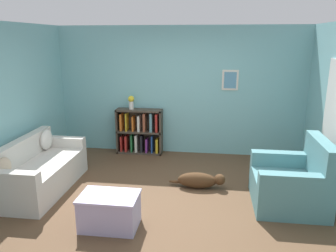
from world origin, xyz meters
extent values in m
plane|color=brown|center=(0.00, 0.00, 0.00)|extent=(14.00, 14.00, 0.00)
cube|color=#7AB7BC|center=(0.00, 2.25, 1.30)|extent=(5.60, 0.10, 2.60)
cube|color=silver|center=(1.00, 2.19, 1.55)|extent=(0.32, 0.02, 0.40)
cube|color=#568EAD|center=(1.00, 2.18, 1.55)|extent=(0.24, 0.01, 0.32)
cube|color=white|center=(2.49, 0.70, 1.02)|extent=(0.02, 0.84, 2.05)
cube|color=beige|center=(-1.99, 0.12, 0.23)|extent=(0.81, 1.75, 0.46)
cube|color=beige|center=(-2.31, 0.12, 0.63)|extent=(0.16, 1.75, 0.36)
cube|color=beige|center=(-1.99, -0.67, 0.55)|extent=(0.81, 0.16, 0.18)
cube|color=beige|center=(-1.99, 0.92, 0.55)|extent=(0.81, 0.16, 0.18)
ellipsoid|color=tan|center=(-2.19, -0.49, 0.60)|extent=(0.14, 0.30, 0.30)
ellipsoid|color=beige|center=(-2.19, 0.74, 0.63)|extent=(0.14, 0.36, 0.36)
cube|color=#42382D|center=(-1.28, 2.04, 0.47)|extent=(0.04, 0.28, 0.94)
cube|color=#42382D|center=(-0.36, 2.04, 0.47)|extent=(0.04, 0.28, 0.94)
cube|color=#42382D|center=(-0.82, 2.17, 0.47)|extent=(0.95, 0.02, 0.94)
cube|color=#42382D|center=(-0.82, 2.04, 0.02)|extent=(0.95, 0.28, 0.04)
cube|color=#42382D|center=(-0.82, 2.04, 0.47)|extent=(0.95, 0.28, 0.04)
cube|color=#42382D|center=(-0.82, 2.04, 0.92)|extent=(0.95, 0.28, 0.04)
cube|color=#B22823|center=(-1.20, 2.03, 0.19)|extent=(0.03, 0.21, 0.34)
cube|color=orange|center=(-1.19, 2.03, 0.66)|extent=(0.04, 0.21, 0.35)
cube|color=#B22823|center=(-1.10, 2.03, 0.19)|extent=(0.04, 0.21, 0.35)
cube|color=gold|center=(-1.08, 2.03, 0.67)|extent=(0.03, 0.21, 0.37)
cube|color=#287A3D|center=(-0.98, 2.03, 0.21)|extent=(0.03, 0.21, 0.38)
cube|color=orange|center=(-0.94, 2.03, 0.64)|extent=(0.03, 0.21, 0.31)
cube|color=silver|center=(-0.88, 2.03, 0.21)|extent=(0.04, 0.21, 0.38)
cube|color=silver|center=(-0.82, 2.03, 0.65)|extent=(0.04, 0.21, 0.32)
cube|color=black|center=(-0.77, 2.03, 0.21)|extent=(0.04, 0.21, 0.38)
cube|color=brown|center=(-0.70, 2.03, 0.68)|extent=(0.05, 0.21, 0.38)
cube|color=#7A2D84|center=(-0.66, 2.03, 0.17)|extent=(0.04, 0.21, 0.30)
cube|color=#60939E|center=(-0.56, 2.03, 0.68)|extent=(0.05, 0.21, 0.39)
cube|color=#234C9E|center=(-0.55, 2.03, 0.21)|extent=(0.03, 0.21, 0.38)
cube|color=#B22823|center=(-0.45, 2.03, 0.68)|extent=(0.05, 0.21, 0.38)
cube|color=gold|center=(-0.44, 2.03, 0.17)|extent=(0.05, 0.21, 0.31)
cube|color=slate|center=(1.78, 0.12, 0.22)|extent=(0.98, 1.03, 0.44)
cube|color=slate|center=(2.18, 0.12, 0.72)|extent=(0.18, 1.03, 0.56)
cube|color=slate|center=(1.78, -0.30, 0.55)|extent=(0.98, 0.18, 0.22)
cube|color=slate|center=(1.78, 0.55, 0.55)|extent=(0.98, 0.18, 0.22)
cube|color=#ADA3CC|center=(-0.59, -0.78, 0.22)|extent=(0.71, 0.46, 0.44)
cube|color=#BBB0DC|center=(-0.59, -0.78, 0.43)|extent=(0.74, 0.49, 0.03)
ellipsoid|color=#472D19|center=(0.46, 0.51, 0.13)|extent=(0.63, 0.23, 0.26)
sphere|color=#472D19|center=(0.82, 0.51, 0.16)|extent=(0.18, 0.18, 0.18)
ellipsoid|color=#472D19|center=(0.10, 0.55, 0.06)|extent=(0.20, 0.05, 0.05)
cylinder|color=silver|center=(-0.98, 2.04, 1.02)|extent=(0.10, 0.10, 0.16)
sphere|color=yellow|center=(-0.98, 2.04, 1.15)|extent=(0.13, 0.13, 0.13)
camera|label=1|loc=(0.64, -4.39, 2.34)|focal=35.00mm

